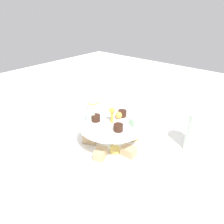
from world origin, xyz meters
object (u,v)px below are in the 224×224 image
object	(u,v)px
teacup_with_saucer	(94,106)
butter_knife_right	(146,110)
water_glass_tall_right	(196,132)
tiered_serving_stand	(112,136)
water_glass_short_left	(63,113)

from	to	relation	value
teacup_with_saucer	butter_knife_right	world-z (taller)	teacup_with_saucer
butter_knife_right	water_glass_tall_right	bearing A→B (deg)	134.45
tiered_serving_stand	water_glass_tall_right	bearing A→B (deg)	38.35
tiered_serving_stand	butter_knife_right	xyz separation A→B (m)	(-0.07, 0.33, -0.04)
water_glass_tall_right	teacup_with_saucer	world-z (taller)	water_glass_tall_right
water_glass_tall_right	teacup_with_saucer	size ratio (longest dim) A/B	1.51
teacup_with_saucer	tiered_serving_stand	bearing A→B (deg)	-32.78
tiered_serving_stand	water_glass_tall_right	world-z (taller)	tiered_serving_stand
tiered_serving_stand	water_glass_short_left	world-z (taller)	tiered_serving_stand
water_glass_tall_right	butter_knife_right	xyz separation A→B (m)	(-0.29, 0.15, -0.07)
teacup_with_saucer	water_glass_short_left	bearing A→B (deg)	-102.29
water_glass_short_left	tiered_serving_stand	bearing A→B (deg)	-1.79
water_glass_short_left	butter_knife_right	xyz separation A→B (m)	(0.22, 0.32, -0.04)
water_glass_short_left	butter_knife_right	size ratio (longest dim) A/B	0.45
tiered_serving_stand	teacup_with_saucer	size ratio (longest dim) A/B	3.01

